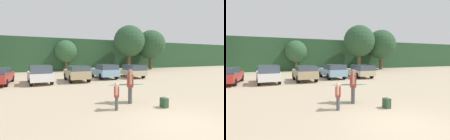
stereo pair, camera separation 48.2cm
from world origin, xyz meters
TOP-DOWN VIEW (x-y plane):
  - ground_plane at (0.00, 0.00)m, footprint 120.00×120.00m
  - hillside_ridge at (0.00, 31.45)m, footprint 108.00×12.00m
  - tree_left at (0.75, 24.91)m, footprint 3.60×3.60m
  - tree_right at (11.08, 22.21)m, footprint 5.39×5.39m
  - tree_center at (16.01, 22.60)m, footprint 5.32×5.32m
  - parked_car_white at (-3.93, 12.11)m, footprint 1.98×4.14m
  - parked_car_tan at (-0.65, 12.19)m, footprint 1.91×4.02m
  - parked_car_sky_blue at (2.62, 13.19)m, footprint 2.01×4.32m
  - parked_car_champagne at (5.82, 12.86)m, footprint 2.19×4.82m
  - person_adult at (-0.17, 3.21)m, footprint 0.56×0.85m
  - person_child at (-1.33, 2.44)m, footprint 0.37×0.53m
  - surfboard_teal at (-0.30, 3.35)m, footprint 1.94×0.99m
  - backpack_dropped at (0.81, 1.81)m, footprint 0.24×0.34m

SIDE VIEW (x-z plane):
  - ground_plane at x=0.00m, z-range 0.00..0.00m
  - backpack_dropped at x=0.81m, z-range 0.00..0.45m
  - person_child at x=-1.33m, z-range 0.08..1.29m
  - parked_car_champagne at x=5.82m, z-range 0.05..1.50m
  - parked_car_sky_blue at x=2.62m, z-range 0.05..1.58m
  - parked_car_tan at x=-0.65m, z-range 0.07..1.57m
  - parked_car_white at x=-3.93m, z-range 0.01..1.63m
  - surfboard_teal at x=-0.30m, z-range 0.85..0.99m
  - person_adult at x=-0.17m, z-range 0.11..1.82m
  - hillside_ridge at x=0.00m, z-range 0.00..5.42m
  - tree_left at x=0.75m, z-range 0.70..5.73m
  - tree_center at x=16.01m, z-range 0.97..8.29m
  - tree_right at x=11.08m, z-range 1.15..8.90m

